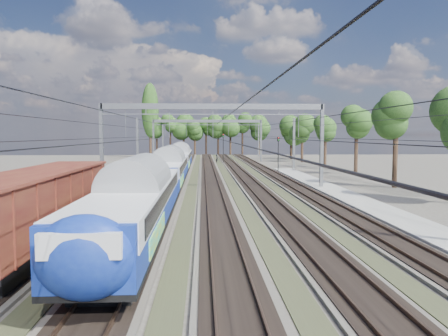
{
  "coord_description": "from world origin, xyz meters",
  "views": [
    {
      "loc": [
        -1.09,
        -15.54,
        5.78
      ],
      "look_at": [
        0.83,
        23.46,
        2.8
      ],
      "focal_mm": 35.0,
      "sensor_mm": 36.0,
      "label": 1
    }
  ],
  "objects_px": {
    "worker": "(217,159)",
    "signal_far": "(278,150)",
    "emu_train": "(169,166)",
    "signal_near": "(223,145)",
    "freight_boxcar": "(41,205)"
  },
  "relations": [
    {
      "from": "freight_boxcar",
      "to": "signal_near",
      "type": "bearing_deg",
      "value": 79.77
    },
    {
      "from": "emu_train",
      "to": "worker",
      "type": "bearing_deg",
      "value": 81.95
    },
    {
      "from": "worker",
      "to": "signal_near",
      "type": "distance_m",
      "value": 3.2
    },
    {
      "from": "emu_train",
      "to": "freight_boxcar",
      "type": "xyz_separation_m",
      "value": [
        -4.5,
        -22.81,
        -0.29
      ]
    },
    {
      "from": "worker",
      "to": "signal_far",
      "type": "xyz_separation_m",
      "value": [
        8.64,
        -23.02,
        2.57
      ]
    },
    {
      "from": "signal_near",
      "to": "emu_train",
      "type": "bearing_deg",
      "value": -104.74
    },
    {
      "from": "signal_near",
      "to": "signal_far",
      "type": "height_order",
      "value": "signal_near"
    },
    {
      "from": "emu_train",
      "to": "signal_far",
      "type": "bearing_deg",
      "value": 55.59
    },
    {
      "from": "emu_train",
      "to": "worker",
      "type": "height_order",
      "value": "emu_train"
    },
    {
      "from": "signal_near",
      "to": "signal_far",
      "type": "bearing_deg",
      "value": -76.92
    },
    {
      "from": "worker",
      "to": "emu_train",
      "type": "bearing_deg",
      "value": 160.02
    },
    {
      "from": "signal_near",
      "to": "signal_far",
      "type": "xyz_separation_m",
      "value": [
        7.36,
        -22.54,
        -0.33
      ]
    },
    {
      "from": "freight_boxcar",
      "to": "signal_near",
      "type": "xyz_separation_m",
      "value": [
        12.14,
        67.24,
        1.41
      ]
    },
    {
      "from": "emu_train",
      "to": "signal_near",
      "type": "relative_size",
      "value": 10.96
    },
    {
      "from": "worker",
      "to": "signal_near",
      "type": "bearing_deg",
      "value": -122.29
    }
  ]
}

